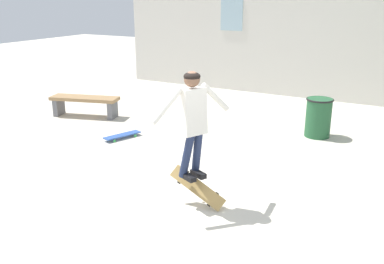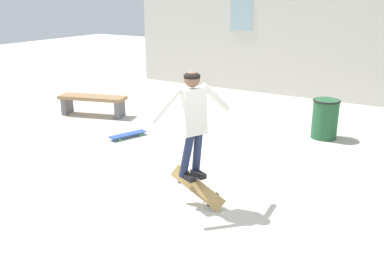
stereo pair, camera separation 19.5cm
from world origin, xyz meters
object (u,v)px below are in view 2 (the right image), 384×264
park_bench (93,101)px  trash_bin (325,118)px  skateboard_flipping (198,188)px  skater (192,116)px  skateboard_resting (128,134)px

park_bench → trash_bin: size_ratio=2.11×
park_bench → skateboard_flipping: skateboard_flipping is taller
skateboard_flipping → skater: bearing=-140.3°
skateboard_resting → skater: bearing=-105.1°
trash_bin → skateboard_flipping: bearing=-100.7°
trash_bin → skateboard_resting: trash_bin is taller
skateboard_resting → trash_bin: bearing=-39.2°
trash_bin → skateboard_resting: bearing=-149.2°
trash_bin → skater: skater is taller
skateboard_flipping → skateboard_resting: bearing=143.5°
park_bench → skateboard_flipping: (4.56, -2.75, -0.08)m
skater → skateboard_resting: size_ratio=1.78×
skater → skateboard_flipping: 1.05m
trash_bin → skater: size_ratio=0.55×
park_bench → skateboard_resting: park_bench is taller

